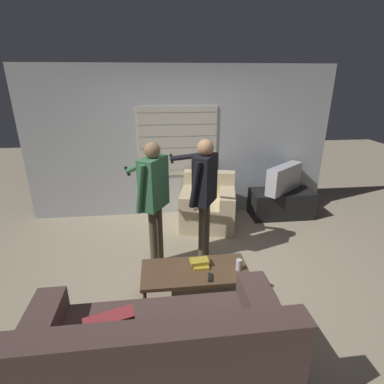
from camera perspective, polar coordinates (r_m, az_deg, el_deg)
ground_plane at (r=3.87m, az=0.64°, el=-16.28°), size 16.00×16.00×0.00m
wall_back at (r=5.20m, az=-2.14°, el=9.22°), size 5.20×0.08×2.55m
couch_blue at (r=2.64m, az=-6.80°, el=-28.81°), size 2.00×0.96×0.93m
armchair_beige at (r=5.02m, az=3.06°, el=-2.57°), size 1.02×1.00×0.85m
coffee_table at (r=3.38m, az=0.58°, el=-15.11°), size 1.16×0.54×0.39m
tv_stand at (r=5.57m, az=16.62°, el=-2.10°), size 1.09×0.52×0.47m
tv at (r=5.41m, az=17.11°, el=2.47°), size 0.79×0.68×0.46m
person_left_standing at (r=3.67m, az=-7.40°, el=0.07°), size 0.58×0.74×1.65m
person_right_standing at (r=3.80m, az=2.28°, el=1.01°), size 0.61×0.74×1.65m
book_stack at (r=3.41m, az=1.51°, el=-13.38°), size 0.21×0.18×0.07m
soda_can at (r=3.37m, az=8.94°, el=-13.51°), size 0.07×0.07×0.13m
spare_remote at (r=3.24m, az=3.46°, el=-15.92°), size 0.06×0.14×0.02m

